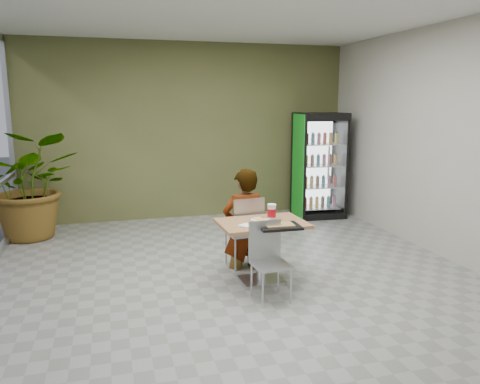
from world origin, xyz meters
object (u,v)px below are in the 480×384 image
object	(u,v)px
potted_plant	(32,185)
seated_woman	(244,230)
chair_far	(246,227)
soda_cup	(272,212)
cafeteria_tray	(279,226)
beverage_fridge	(320,165)
dining_table	(262,239)
chair_near	(268,254)

from	to	relation	value
potted_plant	seated_woman	bearing A→B (deg)	-37.72
chair_far	soda_cup	world-z (taller)	chair_far
chair_far	cafeteria_tray	distance (m)	0.87
soda_cup	chair_far	bearing A→B (deg)	111.56
beverage_fridge	soda_cup	bearing A→B (deg)	-120.08
dining_table	potted_plant	size ratio (longest dim) A/B	0.61
chair_far	soda_cup	size ratio (longest dim) A/B	5.02
chair_far	soda_cup	distance (m)	0.57
soda_cup	beverage_fridge	bearing A→B (deg)	55.26
cafeteria_tray	beverage_fridge	distance (m)	3.73
chair_far	chair_near	bearing A→B (deg)	82.24
chair_near	beverage_fridge	bearing A→B (deg)	52.69
chair_far	dining_table	bearing A→B (deg)	88.46
potted_plant	chair_far	bearing A→B (deg)	-38.23
cafeteria_tray	beverage_fridge	bearing A→B (deg)	58.01
cafeteria_tray	beverage_fridge	size ratio (longest dim) A/B	0.24
chair_far	cafeteria_tray	world-z (taller)	chair_far
chair_far	seated_woman	world-z (taller)	seated_woman
chair_near	soda_cup	xyz separation A→B (m)	(0.22, 0.50, 0.34)
seated_woman	cafeteria_tray	xyz separation A→B (m)	(0.15, -0.88, 0.26)
soda_cup	cafeteria_tray	xyz separation A→B (m)	(-0.04, -0.37, -0.08)
potted_plant	cafeteria_tray	bearing A→B (deg)	-45.83
chair_far	potted_plant	size ratio (longest dim) A/B	0.55
chair_far	soda_cup	bearing A→B (deg)	105.88
soda_cup	cafeteria_tray	size ratio (longest dim) A/B	0.40
chair_far	beverage_fridge	size ratio (longest dim) A/B	0.49
chair_near	cafeteria_tray	distance (m)	0.34
chair_far	seated_woman	xyz separation A→B (m)	(-0.01, 0.05, -0.05)
dining_table	chair_near	world-z (taller)	chair_near
chair_near	potted_plant	world-z (taller)	potted_plant
dining_table	chair_far	bearing A→B (deg)	94.13
beverage_fridge	potted_plant	size ratio (longest dim) A/B	1.14
dining_table	soda_cup	distance (m)	0.34
dining_table	seated_woman	xyz separation A→B (m)	(-0.05, 0.58, -0.03)
chair_far	beverage_fridge	world-z (taller)	beverage_fridge
beverage_fridge	dining_table	bearing A→B (deg)	-121.37
dining_table	chair_near	size ratio (longest dim) A/B	1.21
cafeteria_tray	soda_cup	bearing A→B (deg)	83.73
chair_near	potted_plant	bearing A→B (deg)	127.11
soda_cup	beverage_fridge	distance (m)	3.39
dining_table	soda_cup	size ratio (longest dim) A/B	5.54
dining_table	potted_plant	xyz separation A→B (m)	(-2.89, 2.78, 0.32)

